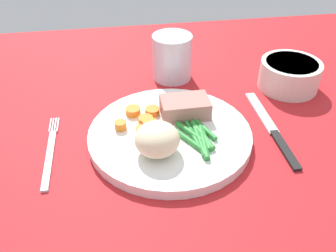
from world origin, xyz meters
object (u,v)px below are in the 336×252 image
Objects in this scene: dinner_plate at (168,135)px; meat_portion at (185,107)px; knife at (272,129)px; salad_bowl at (290,73)px; fork at (50,151)px; water_glass at (172,60)px.

dinner_plate is 5.69cm from meat_portion.
meat_portion reaches higher than knife.
dinner_plate is 3.27× the size of meat_portion.
dinner_plate is 2.27× the size of salad_bowl.
meat_portion reaches higher than dinner_plate.
dinner_plate is 27.80cm from salad_bowl.
salad_bowl is at bearing 58.88° from knife.
salad_bowl is at bearing 18.81° from fork.
meat_portion is 23.02cm from salad_bowl.
salad_bowl is (42.81, 12.38, 2.75)cm from fork.
fork is 1.91× the size of water_glass.
water_glass is at bearing 88.22° from meat_portion.
dinner_plate is at bearing 3.50° from fork.
meat_portion is at bearing 13.90° from fork.
salad_bowl reaches higher than fork.
fork is 44.65cm from salad_bowl.
water_glass is 22.28cm from salad_bowl.
meat_portion is at bearing -91.78° from water_glass.
meat_portion is at bearing -159.25° from salad_bowl.
knife is (34.81, -0.03, -0.00)cm from fork.
knife is 2.36× the size of water_glass.
water_glass reaches higher than meat_portion.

